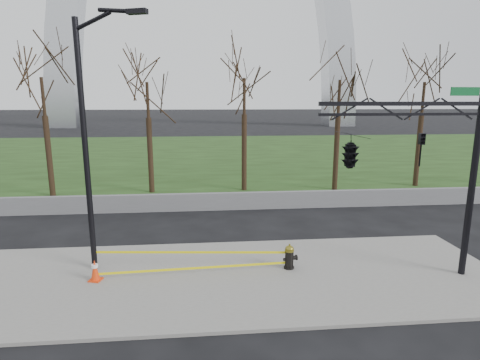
{
  "coord_description": "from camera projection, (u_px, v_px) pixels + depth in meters",
  "views": [
    {
      "loc": [
        -0.53,
        -11.38,
        5.58
      ],
      "look_at": [
        0.72,
        2.0,
        2.81
      ],
      "focal_mm": 28.79,
      "sensor_mm": 36.0,
      "label": 1
    }
  ],
  "objects": [
    {
      "name": "ground",
      "position": [
        223.0,
        279.0,
        12.28
      ],
      "size": [
        500.0,
        500.0,
        0.0
      ],
      "primitive_type": "plane",
      "color": "black",
      "rests_on": "ground"
    },
    {
      "name": "sidewalk",
      "position": [
        223.0,
        278.0,
        12.27
      ],
      "size": [
        18.0,
        6.0,
        0.1
      ],
      "primitive_type": "cube",
      "color": "slate",
      "rests_on": "ground"
    },
    {
      "name": "grass_strip",
      "position": [
        209.0,
        153.0,
        41.53
      ],
      "size": [
        120.0,
        40.0,
        0.06
      ],
      "primitive_type": "cube",
      "color": "#1F3413",
      "rests_on": "ground"
    },
    {
      "name": "guardrail",
      "position": [
        215.0,
        201.0,
        19.99
      ],
      "size": [
        60.0,
        0.3,
        0.9
      ],
      "primitive_type": "cube",
      "color": "#59595B",
      "rests_on": "ground"
    },
    {
      "name": "tree_row",
      "position": [
        197.0,
        126.0,
        23.07
      ],
      "size": [
        44.14,
        4.0,
        8.2
      ],
      "color": "black",
      "rests_on": "ground"
    },
    {
      "name": "fire_hydrant",
      "position": [
        290.0,
        257.0,
        12.77
      ],
      "size": [
        0.53,
        0.34,
        0.85
      ],
      "rotation": [
        0.0,
        0.0,
        0.14
      ],
      "color": "black",
      "rests_on": "sidewalk"
    },
    {
      "name": "traffic_cone",
      "position": [
        95.0,
        270.0,
        11.9
      ],
      "size": [
        0.43,
        0.43,
        0.68
      ],
      "rotation": [
        0.0,
        0.0,
        -0.26
      ],
      "color": "red",
      "rests_on": "sidewalk"
    },
    {
      "name": "street_light",
      "position": [
        90.0,
        130.0,
        11.89
      ],
      "size": [
        2.32,
        0.9,
        8.21
      ],
      "rotation": [
        0.0,
        0.0,
        -0.31
      ],
      "color": "black",
      "rests_on": "ground"
    },
    {
      "name": "traffic_signal_mast",
      "position": [
        375.0,
        151.0,
        11.24
      ],
      "size": [
        5.1,
        2.5,
        6.0
      ],
      "rotation": [
        0.0,
        0.0,
        0.03
      ],
      "color": "black",
      "rests_on": "ground"
    },
    {
      "name": "caution_tape",
      "position": [
        194.0,
        260.0,
        12.56
      ],
      "size": [
        6.47,
        0.95,
        0.43
      ],
      "color": "yellow",
      "rests_on": "ground"
    }
  ]
}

